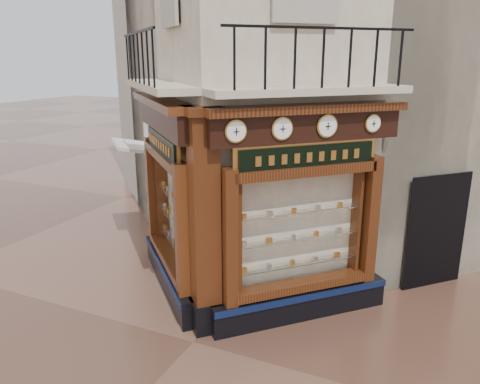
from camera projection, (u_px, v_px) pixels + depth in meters
The scene contains 15 objects.
ground at pixel (193, 342), 8.06m from camera, with size 80.00×80.00×0.00m, color brown.
main_building at pixel (309, 4), 11.77m from camera, with size 8.00×8.00×12.00m, color beige.
neighbour_left at pixel (255, 32), 15.05m from camera, with size 8.00×8.00×11.00m, color #B8B1A0.
neighbour_right at pixel (418, 28), 13.10m from camera, with size 8.00×8.00×11.00m, color #B8B1A0.
shopfront_left at pixel (169, 199), 9.43m from camera, with size 2.86×2.86×3.98m.
shopfront_right at pixel (303, 218), 8.32m from camera, with size 2.86×2.86×3.98m.
corner_pilaster at pixel (205, 227), 7.95m from camera, with size 0.85×0.85×3.98m.
balcony at pixel (229, 87), 8.18m from camera, with size 5.94×2.97×1.03m.
clock_a at pixel (236, 131), 7.24m from camera, with size 0.29×0.29×0.36m.
clock_b at pixel (282, 129), 7.51m from camera, with size 0.30×0.30×0.38m.
clock_c at pixel (327, 126), 7.79m from camera, with size 0.31×0.31×0.39m.
clock_d at pixel (373, 123), 8.10m from camera, with size 0.26×0.26×0.32m.
awning at pixel (139, 241), 12.45m from camera, with size 1.51×0.91×0.08m, color silver, non-canonical shape.
signboard_left at pixel (162, 144), 9.09m from camera, with size 1.91×1.91×0.51m.
signboard_right at pixel (307, 157), 7.94m from camera, with size 1.96×1.96×0.52m.
Camera 1 is at (3.62, -6.06, 4.74)m, focal length 35.00 mm.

